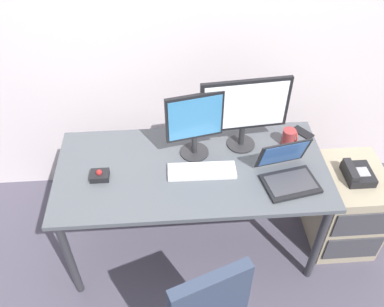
% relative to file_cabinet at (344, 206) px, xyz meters
% --- Properties ---
extents(ground_plane, '(8.00, 8.00, 0.00)m').
position_rel_file_cabinet_xyz_m(ground_plane, '(-1.06, 0.01, -0.31)').
color(ground_plane, '#464250').
extents(back_wall, '(6.00, 0.10, 2.80)m').
position_rel_file_cabinet_xyz_m(back_wall, '(-1.06, 0.75, 1.09)').
color(back_wall, silver).
rests_on(back_wall, ground).
extents(desk, '(1.66, 0.79, 0.76)m').
position_rel_file_cabinet_xyz_m(desk, '(-1.06, 0.01, 0.37)').
color(desk, '#484D52').
rests_on(desk, ground).
extents(file_cabinet, '(0.42, 0.53, 0.62)m').
position_rel_file_cabinet_xyz_m(file_cabinet, '(0.00, 0.00, 0.00)').
color(file_cabinet, gray).
rests_on(file_cabinet, ground).
extents(desk_phone, '(0.17, 0.20, 0.09)m').
position_rel_file_cabinet_xyz_m(desk_phone, '(-0.01, -0.02, 0.34)').
color(desk_phone, black).
rests_on(desk_phone, file_cabinet).
extents(monitor_main, '(0.55, 0.18, 0.49)m').
position_rel_file_cabinet_xyz_m(monitor_main, '(-0.73, 0.20, 0.74)').
color(monitor_main, '#262628').
rests_on(monitor_main, desk).
extents(monitor_side, '(0.35, 0.18, 0.44)m').
position_rel_file_cabinet_xyz_m(monitor_side, '(-1.04, 0.14, 0.70)').
color(monitor_side, '#262628').
rests_on(monitor_side, desk).
extents(keyboard, '(0.41, 0.14, 0.03)m').
position_rel_file_cabinet_xyz_m(keyboard, '(-1.01, -0.03, 0.46)').
color(keyboard, silver).
rests_on(keyboard, desk).
extents(laptop, '(0.36, 0.35, 0.23)m').
position_rel_file_cabinet_xyz_m(laptop, '(-0.51, -0.12, 0.50)').
color(laptop, black).
rests_on(laptop, desk).
extents(trackball_mouse, '(0.11, 0.09, 0.07)m').
position_rel_file_cabinet_xyz_m(trackball_mouse, '(-1.62, -0.04, 0.47)').
color(trackball_mouse, black).
rests_on(trackball_mouse, desk).
extents(coffee_mug, '(0.09, 0.08, 0.11)m').
position_rel_file_cabinet_xyz_m(coffee_mug, '(-0.43, 0.18, 0.50)').
color(coffee_mug, maroon).
rests_on(coffee_mug, desk).
extents(cell_phone, '(0.14, 0.15, 0.01)m').
position_rel_file_cabinet_xyz_m(cell_phone, '(-0.30, 0.28, 0.45)').
color(cell_phone, black).
rests_on(cell_phone, desk).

